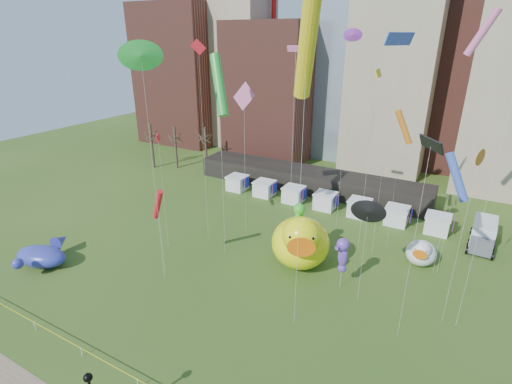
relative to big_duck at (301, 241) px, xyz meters
The scene contains 28 objects.
skyline 44.74m from the big_duck, 92.14° to the left, with size 101.00×23.00×68.00m.
pavilion 23.09m from the big_duck, 109.71° to the left, with size 38.00×6.00×3.20m, color black.
vendor_tents 16.05m from the big_duck, 99.95° to the left, with size 33.24×2.80×2.40m.
bare_trees 39.52m from the big_duck, 149.20° to the left, with size 8.44×6.44×8.50m.
caution_tape 20.79m from the big_duck, 100.52° to the right, with size 50.00×0.06×0.90m.
big_duck is the anchor object (origin of this frame).
small_duck 13.31m from the big_duck, 30.20° to the left, with size 3.23×4.34×3.34m.
seahorse_green 2.79m from the big_duck, 120.33° to the left, with size 1.55×1.82×6.49m.
seahorse_purple 5.42m from the big_duck, 17.91° to the right, with size 1.62×1.82×5.52m.
whale_inflatable 28.19m from the big_duck, 151.13° to the right, with size 6.45×7.51×2.59m.
box_truck 22.95m from the big_duck, 40.84° to the left, with size 3.05×6.90×2.88m.
kite_0 18.84m from the big_duck, 166.68° to the right, with size 1.34×1.68×13.54m.
kite_1 24.98m from the big_duck, 23.25° to the left, with size 2.38×1.06×25.64m.
kite_2 10.01m from the big_duck, 21.96° to the right, with size 2.05×0.39×10.36m.
kite_3 18.14m from the big_duck, 168.45° to the right, with size 3.31×3.04×21.89m.
kite_4 18.17m from the big_duck, ahead, with size 0.53×2.26×20.83m.
kite_5 21.83m from the big_duck, 43.83° to the left, with size 2.14×3.70×23.73m.
kite_6 16.24m from the big_duck, 49.89° to the left, with size 2.27×1.14×16.32m.
kite_7 22.16m from the big_duck, 83.06° to the left, with size 1.26×0.78×24.16m.
kite_8 15.35m from the big_duck, 143.87° to the right, with size 2.08×1.11×9.80m.
kite_9 19.83m from the big_duck, 124.61° to the left, with size 1.99×0.41×22.47m.
kite_10 18.53m from the big_duck, 26.68° to the right, with size 1.94×2.47×16.99m.
kite_11 23.74m from the big_duck, 139.45° to the right, with size 1.85×2.02×23.13m.
kite_12 21.62m from the big_duck, 69.63° to the right, with size 3.08×4.05×26.05m.
kite_13 16.55m from the big_duck, 24.33° to the left, with size 2.88×1.04×13.18m.
kite_14 18.97m from the big_duck, ahead, with size 0.54×1.24×15.77m.
kite_16 22.11m from the big_duck, behind, with size 1.39×0.96×23.15m.
kite_17 17.21m from the big_duck, 155.67° to the left, with size 3.23×0.59×18.67m.
Camera 1 is at (17.26, -13.51, 23.43)m, focal length 27.00 mm.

